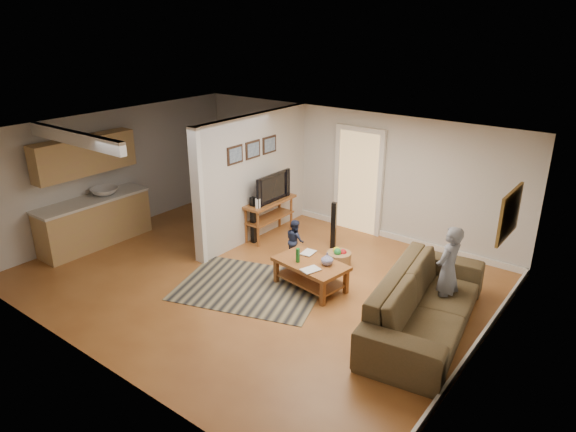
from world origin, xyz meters
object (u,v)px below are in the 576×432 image
at_px(coffee_table, 312,268).
at_px(toy_basket, 339,259).
at_px(sofa, 423,328).
at_px(child, 442,312).
at_px(speaker_right, 334,226).
at_px(toddler, 295,260).
at_px(tv_console, 269,204).
at_px(speaker_left, 253,220).

relative_size(coffee_table, toy_basket, 2.98).
height_order(sofa, child, child).
relative_size(sofa, child, 2.06).
height_order(speaker_right, toddler, speaker_right).
bearing_deg(tv_console, sofa, -17.75).
distance_m(speaker_left, child, 4.03).
bearing_deg(tv_console, coffee_table, -33.10).
relative_size(speaker_left, toddler, 1.20).
height_order(child, toddler, child).
relative_size(speaker_left, child, 0.68).
bearing_deg(child, tv_console, -90.43).
bearing_deg(coffee_table, sofa, -0.00).
bearing_deg(toy_basket, tv_console, 170.32).
bearing_deg(speaker_right, coffee_table, -88.69).
bearing_deg(sofa, child, -13.12).
bearing_deg(child, sofa, 4.08).
distance_m(speaker_right, toddler, 1.03).
bearing_deg(speaker_left, speaker_right, 26.07).
distance_m(sofa, tv_console, 4.14).
bearing_deg(child, toddler, -82.66).
bearing_deg(speaker_left, coffee_table, -24.23).
relative_size(speaker_right, child, 0.67).
xyz_separation_m(speaker_left, toddler, (1.13, -0.14, -0.48)).
relative_size(tv_console, toy_basket, 2.86).
height_order(tv_console, toy_basket, tv_console).
distance_m(speaker_left, speaker_right, 1.58).
relative_size(speaker_left, toy_basket, 2.19).
height_order(sofa, toddler, sofa).
height_order(sofa, tv_console, tv_console).
bearing_deg(speaker_left, child, -4.75).
height_order(speaker_left, child, speaker_left).
xyz_separation_m(coffee_table, speaker_left, (-1.97, 0.82, 0.11)).
bearing_deg(coffee_table, speaker_right, 110.12).
distance_m(coffee_table, tv_console, 2.30).
bearing_deg(toy_basket, speaker_left, -176.83).
distance_m(tv_console, toddler, 1.40).
bearing_deg(toy_basket, toddler, -162.83).
bearing_deg(speaker_left, sofa, -13.41).
distance_m(sofa, toy_basket, 2.23).
bearing_deg(toddler, toy_basket, -131.58).
height_order(toy_basket, toddler, toddler).
distance_m(tv_console, toy_basket, 1.97).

